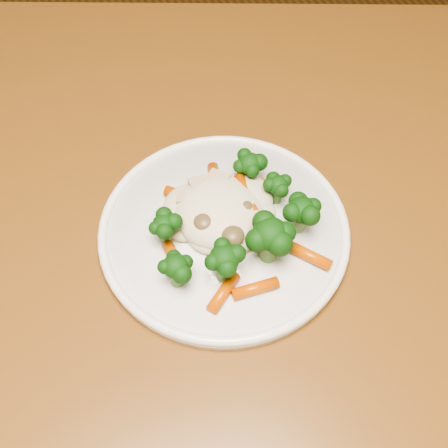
% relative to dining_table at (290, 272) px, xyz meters
% --- Properties ---
extents(dining_table, '(1.41, 1.18, 0.75)m').
position_rel_dining_table_xyz_m(dining_table, '(0.00, 0.00, 0.00)').
color(dining_table, brown).
rests_on(dining_table, ground).
extents(plate, '(0.26, 0.26, 0.01)m').
position_rel_dining_table_xyz_m(plate, '(-0.08, 0.02, 0.10)').
color(plate, white).
rests_on(plate, dining_table).
extents(meal, '(0.18, 0.17, 0.05)m').
position_rel_dining_table_xyz_m(meal, '(-0.07, 0.01, 0.13)').
color(meal, beige).
rests_on(meal, plate).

